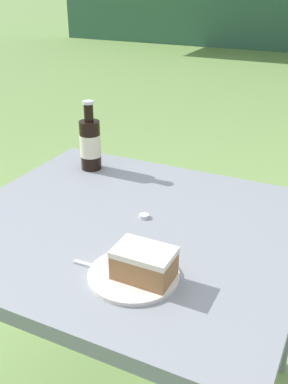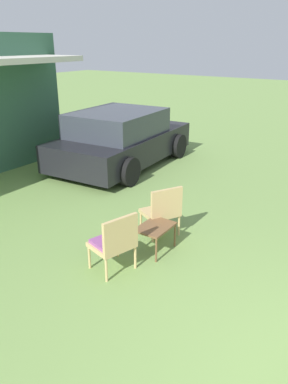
% 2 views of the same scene
% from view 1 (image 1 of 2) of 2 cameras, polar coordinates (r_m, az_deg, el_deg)
% --- Properties ---
extents(patio_table, '(0.94, 0.85, 0.73)m').
position_cam_1_polar(patio_table, '(1.27, -1.99, -6.40)').
color(patio_table, gray).
rests_on(patio_table, ground_plane).
extents(cake_on_plate, '(0.21, 0.21, 0.08)m').
position_cam_1_polar(cake_on_plate, '(1.01, -0.46, -9.53)').
color(cake_on_plate, silver).
rests_on(cake_on_plate, patio_table).
extents(cola_bottle_near, '(0.07, 0.07, 0.24)m').
position_cam_1_polar(cola_bottle_near, '(1.56, -6.83, 6.14)').
color(cola_bottle_near, black).
rests_on(cola_bottle_near, patio_table).
extents(fork, '(0.18, 0.02, 0.01)m').
position_cam_1_polar(fork, '(1.05, -4.61, -9.90)').
color(fork, silver).
rests_on(fork, patio_table).
extents(loose_bottle_cap, '(0.03, 0.03, 0.01)m').
position_cam_1_polar(loose_bottle_cap, '(1.26, 0.00, -3.07)').
color(loose_bottle_cap, silver).
rests_on(loose_bottle_cap, patio_table).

